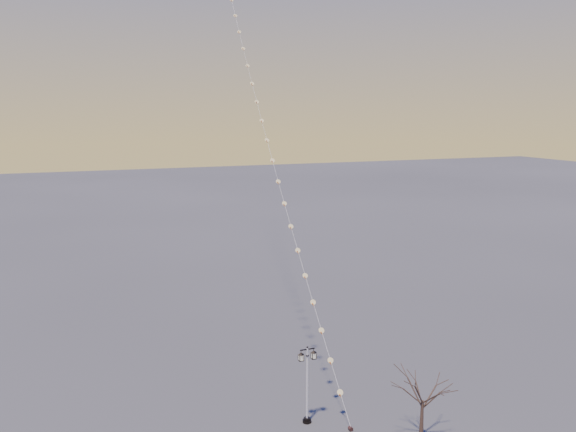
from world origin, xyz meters
name	(u,v)px	position (x,y,z in m)	size (l,w,h in m)	color
street_lamp	(307,381)	(0.30, 3.44, 2.37)	(1.09, 0.48, 4.29)	black
bare_tree	(423,390)	(5.10, -0.07, 2.60)	(2.26, 2.26, 3.75)	#3D2C21
kite_train	(243,19)	(3.72, 25.40, 23.90)	(3.86, 47.69, 47.96)	black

